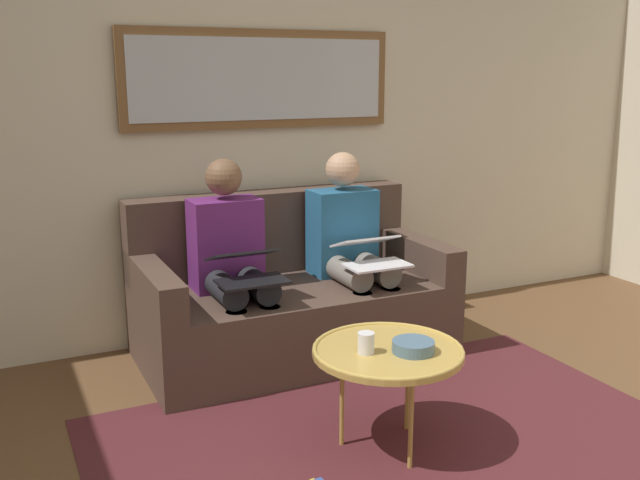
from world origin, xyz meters
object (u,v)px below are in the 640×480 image
at_px(person_left, 350,245).
at_px(framed_mirror, 261,79).
at_px(cup, 366,343).
at_px(person_right, 232,259).
at_px(bowl, 413,347).
at_px(couch, 289,298).
at_px(laptop_white, 371,252).
at_px(coffee_table, 388,352).
at_px(laptop_black, 247,266).

bearing_deg(person_left, framed_mirror, -51.70).
xyz_separation_m(cup, person_right, (0.19, -1.15, 0.11)).
distance_m(cup, bowl, 0.20).
relative_size(couch, bowl, 9.71).
bearing_deg(laptop_white, bowl, 70.48).
xyz_separation_m(cup, person_left, (-0.53, -1.15, 0.11)).
xyz_separation_m(coffee_table, person_left, (-0.43, -1.15, 0.17)).
bearing_deg(person_left, bowl, 74.12).
distance_m(coffee_table, laptop_white, 1.02).
xyz_separation_m(person_left, laptop_black, (0.72, 0.24, 0.02)).
bearing_deg(coffee_table, cup, -0.61).
xyz_separation_m(framed_mirror, cup, (0.17, 1.60, -1.05)).
bearing_deg(laptop_black, coffee_table, 108.09).
distance_m(coffee_table, bowl, 0.11).
relative_size(coffee_table, bowl, 3.62).
distance_m(framed_mirror, bowl, 1.99).
distance_m(person_left, person_right, 0.72).
bearing_deg(person_right, framed_mirror, -128.30).
bearing_deg(couch, framed_mirror, -90.00).
bearing_deg(cup, laptop_black, -78.12).
relative_size(person_left, laptop_black, 3.26).
height_order(framed_mirror, laptop_black, framed_mirror).
xyz_separation_m(couch, coffee_table, (0.06, 1.22, 0.13)).
bearing_deg(cup, framed_mirror, -96.05).
bearing_deg(laptop_black, couch, -139.45).
relative_size(framed_mirror, person_left, 1.46).
distance_m(laptop_white, laptop_black, 0.72).
bearing_deg(framed_mirror, laptop_white, 117.32).
xyz_separation_m(couch, laptop_white, (-0.36, 0.31, 0.31)).
relative_size(couch, cup, 19.15).
bearing_deg(bowl, framed_mirror, -89.56).
xyz_separation_m(cup, laptop_black, (0.19, -0.91, 0.13)).
bearing_deg(laptop_white, cup, 59.63).
bearing_deg(person_left, laptop_white, 90.00).
height_order(couch, framed_mirror, framed_mirror).
xyz_separation_m(bowl, laptop_white, (-0.35, -0.98, 0.15)).
relative_size(laptop_white, laptop_black, 0.99).
bearing_deg(person_left, couch, -10.65).
height_order(couch, bowl, couch).
relative_size(cup, person_left, 0.08).
bearing_deg(cup, couch, -97.97).
xyz_separation_m(couch, person_left, (-0.36, 0.07, 0.29)).
bearing_deg(bowl, cup, -22.34).
bearing_deg(cup, laptop_white, -120.37).
distance_m(bowl, laptop_black, 1.06).
distance_m(couch, framed_mirror, 1.30).
bearing_deg(laptop_white, framed_mirror, -62.68).
relative_size(coffee_table, person_right, 0.56).
xyz_separation_m(couch, cup, (0.17, 1.22, 0.18)).
xyz_separation_m(framed_mirror, laptop_white, (-0.36, 0.70, -0.93)).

